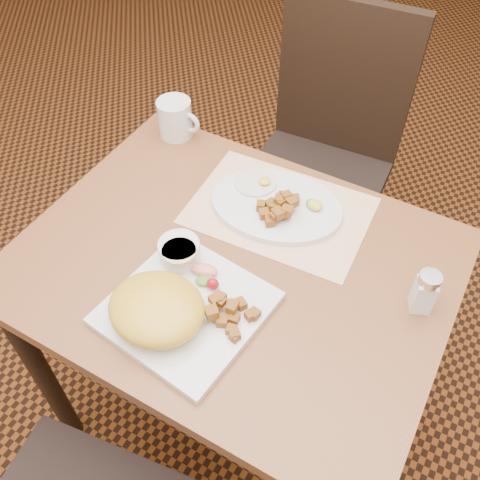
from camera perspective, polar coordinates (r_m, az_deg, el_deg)
name	(u,v)px	position (r m, az deg, el deg)	size (l,w,h in m)	color
ground	(235,409)	(1.78, -0.53, -17.59)	(8.00, 8.00, 0.00)	black
table	(233,291)	(1.22, -0.73, -5.45)	(0.90, 0.70, 0.75)	brown
chair_far	(325,147)	(1.76, 9.09, 9.77)	(0.45, 0.46, 0.97)	black
placemat	(279,211)	(1.23, 4.22, 3.14)	(0.40, 0.28, 0.00)	white
plate_square	(187,308)	(1.06, -5.72, -7.27)	(0.28, 0.28, 0.02)	silver
plate_oval	(276,206)	(1.23, 3.87, 3.67)	(0.30, 0.23, 0.02)	silver
hollandaise_mound	(156,309)	(1.02, -8.94, -7.23)	(0.19, 0.17, 0.07)	gold
ramekin	(179,251)	(1.10, -6.48, -1.20)	(0.09, 0.09, 0.05)	silver
garnish_sq	(206,275)	(1.08, -3.64, -3.76)	(0.08, 0.06, 0.03)	#387223
fried_egg	(257,182)	(1.27, 1.79, 6.19)	(0.10, 0.10, 0.02)	white
garnish_ov	(314,205)	(1.22, 7.94, 3.73)	(0.05, 0.04, 0.02)	#387223
salt_shaker	(425,291)	(1.08, 19.10, -5.20)	(0.06, 0.06, 0.10)	white
coffee_mug	(176,119)	(1.43, -6.87, 12.74)	(0.12, 0.09, 0.10)	silver
home_fries_sq	(230,313)	(1.02, -1.11, -7.76)	(0.10, 0.09, 0.04)	#905317
home_fries_ov	(279,206)	(1.20, 4.18, 3.60)	(0.09, 0.12, 0.04)	#905317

